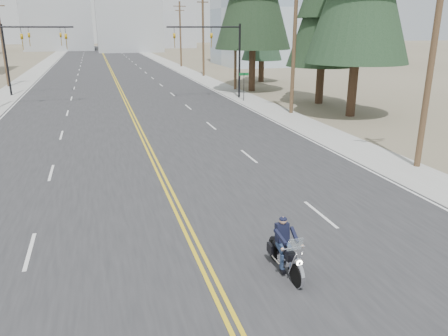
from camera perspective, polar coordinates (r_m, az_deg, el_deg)
name	(u,v)px	position (r m, az deg, el deg)	size (l,w,h in m)	color
ground_plane	(220,298)	(11.69, -0.54, -16.64)	(400.00, 400.00, 0.00)	#776D56
road	(110,68)	(79.60, -14.68, 12.50)	(20.00, 200.00, 0.01)	#303033
sidewalk_left	(38,70)	(80.05, -23.08, 11.71)	(3.00, 200.00, 0.01)	#A5A5A0
sidewalk_right	(176,67)	(80.79, -6.31, 13.03)	(3.00, 200.00, 0.01)	#A5A5A0
traffic_mast_left	(13,49)	(41.80, -25.82, 13.83)	(7.10, 0.26, 7.00)	black
traffic_mast_right	(219,46)	(42.90, -0.61, 15.59)	(7.10, 0.26, 7.00)	black
traffic_mast_far	(23,46)	(49.76, -24.81, 14.25)	(6.10, 0.26, 7.00)	black
street_sign	(244,82)	(41.78, 2.61, 11.20)	(0.90, 0.06, 2.62)	black
utility_pole_a	(433,48)	(22.96, 25.68, 13.94)	(2.20, 0.30, 11.00)	brown
utility_pole_b	(295,36)	(35.64, 9.20, 16.60)	(2.20, 0.30, 11.50)	brown
utility_pole_c	(236,36)	(49.64, 1.52, 16.80)	(2.20, 0.30, 11.00)	brown
utility_pole_d	(203,33)	(64.08, -2.75, 17.24)	(2.20, 0.30, 11.50)	brown
utility_pole_e	(180,33)	(80.71, -5.72, 17.12)	(2.20, 0.30, 11.00)	brown
utility_pole_left	(2,38)	(58.14, -27.03, 14.85)	(2.20, 0.30, 10.50)	brown
glass_building	(284,9)	(86.56, 7.79, 19.92)	(24.00, 16.00, 20.00)	#9EB5CC
haze_bldg_b	(129,27)	(134.70, -12.32, 17.60)	(18.00, 14.00, 14.00)	#ADB2B7
haze_bldg_c	(251,19)	(126.68, 3.60, 18.87)	(16.00, 12.00, 18.00)	#B7BCC6
haze_bldg_d	(56,6)	(149.71, -21.05, 19.16)	(20.00, 15.00, 26.00)	#ADB2B7
haze_bldg_e	(173,30)	(161.65, -6.73, 17.49)	(14.00, 14.00, 12.00)	#B7BCC6
motorcyclist	(286,247)	(12.46, 8.11, -10.19)	(0.88, 2.04, 1.60)	black
conifer_far	(263,17)	(57.23, 5.06, 19.01)	(5.12, 5.12, 13.71)	#382619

